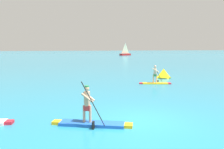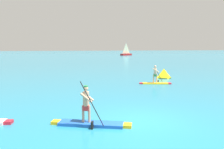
{
  "view_description": "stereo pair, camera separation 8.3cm",
  "coord_description": "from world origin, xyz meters",
  "px_view_note": "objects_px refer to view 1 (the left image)",
  "views": [
    {
      "loc": [
        -4.0,
        -9.11,
        3.25
      ],
      "look_at": [
        0.98,
        8.44,
        1.08
      ],
      "focal_mm": 36.49,
      "sensor_mm": 36.0,
      "label": 1
    },
    {
      "loc": [
        -3.92,
        -9.13,
        3.25
      ],
      "look_at": [
        0.98,
        8.44,
        1.08
      ],
      "focal_mm": 36.49,
      "sensor_mm": 36.0,
      "label": 2
    }
  ],
  "objects_px": {
    "paddleboarder_mid_center": "(91,118)",
    "paddleboarder_far_right": "(155,79)",
    "race_marker_buoy": "(163,74)",
    "sailboat_right_horizon": "(125,54)"
  },
  "relations": [
    {
      "from": "paddleboarder_mid_center",
      "to": "paddleboarder_far_right",
      "type": "height_order",
      "value": "paddleboarder_mid_center"
    },
    {
      "from": "race_marker_buoy",
      "to": "sailboat_right_horizon",
      "type": "height_order",
      "value": "sailboat_right_horizon"
    },
    {
      "from": "race_marker_buoy",
      "to": "sailboat_right_horizon",
      "type": "distance_m",
      "value": 70.13
    },
    {
      "from": "race_marker_buoy",
      "to": "sailboat_right_horizon",
      "type": "relative_size",
      "value": 0.27
    },
    {
      "from": "paddleboarder_far_right",
      "to": "sailboat_right_horizon",
      "type": "relative_size",
      "value": 0.47
    },
    {
      "from": "paddleboarder_mid_center",
      "to": "race_marker_buoy",
      "type": "xyz_separation_m",
      "value": [
        10.28,
        12.71,
        0.13
      ]
    },
    {
      "from": "paddleboarder_mid_center",
      "to": "paddleboarder_far_right",
      "type": "xyz_separation_m",
      "value": [
        7.6,
        9.3,
        0.08
      ]
    },
    {
      "from": "paddleboarder_mid_center",
      "to": "sailboat_right_horizon",
      "type": "xyz_separation_m",
      "value": [
        29.38,
        80.19,
        0.41
      ]
    },
    {
      "from": "sailboat_right_horizon",
      "to": "paddleboarder_mid_center",
      "type": "bearing_deg",
      "value": -140.5
    },
    {
      "from": "paddleboarder_mid_center",
      "to": "paddleboarder_far_right",
      "type": "bearing_deg",
      "value": 74.17
    }
  ]
}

